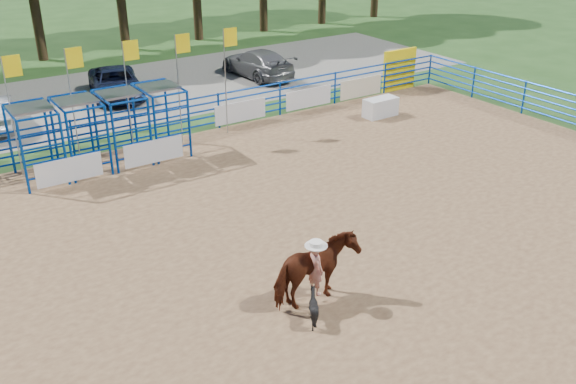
# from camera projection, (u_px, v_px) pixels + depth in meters

# --- Properties ---
(ground) EXTENTS (120.00, 120.00, 0.00)m
(ground) POSITION_uv_depth(u_px,v_px,m) (294.00, 252.00, 17.60)
(ground) COLOR #315723
(ground) RESTS_ON ground
(arena_dirt) EXTENTS (30.00, 20.00, 0.02)m
(arena_dirt) POSITION_uv_depth(u_px,v_px,m) (294.00, 251.00, 17.60)
(arena_dirt) COLOR #916C48
(arena_dirt) RESTS_ON ground
(gravel_strip) EXTENTS (40.00, 10.00, 0.01)m
(gravel_strip) POSITION_uv_depth(u_px,v_px,m) (94.00, 98.00, 30.40)
(gravel_strip) COLOR gray
(gravel_strip) RESTS_ON ground
(announcer_table) EXTENTS (1.52, 0.73, 0.81)m
(announcer_table) POSITION_uv_depth(u_px,v_px,m) (381.00, 107.00, 27.80)
(announcer_table) COLOR silver
(announcer_table) RESTS_ON arena_dirt
(horse_and_rider) EXTENTS (2.12, 1.04, 2.33)m
(horse_and_rider) POSITION_uv_depth(u_px,v_px,m) (316.00, 269.00, 15.04)
(horse_and_rider) COLOR #5D2512
(horse_and_rider) RESTS_ON arena_dirt
(calf) EXTENTS (0.83, 0.78, 0.75)m
(calf) POSITION_uv_depth(u_px,v_px,m) (313.00, 307.00, 14.61)
(calf) COLOR black
(calf) RESTS_ON arena_dirt
(car_c) EXTENTS (3.16, 5.12, 1.32)m
(car_c) POSITION_uv_depth(u_px,v_px,m) (116.00, 83.00, 30.33)
(car_c) COLOR black
(car_c) RESTS_ON gravel_strip
(car_d) EXTENTS (2.19, 4.95, 1.41)m
(car_d) POSITION_uv_depth(u_px,v_px,m) (257.00, 63.00, 33.61)
(car_d) COLOR #59595C
(car_d) RESTS_ON gravel_strip
(perimeter_fence) EXTENTS (30.10, 20.10, 1.50)m
(perimeter_fence) POSITION_uv_depth(u_px,v_px,m) (295.00, 228.00, 17.28)
(perimeter_fence) COLOR #0739A3
(perimeter_fence) RESTS_ON ground
(chute_assembly) EXTENTS (19.32, 2.41, 4.20)m
(chute_assembly) POSITION_uv_depth(u_px,v_px,m) (111.00, 130.00, 22.77)
(chute_assembly) COLOR #0739A3
(chute_assembly) RESTS_ON ground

